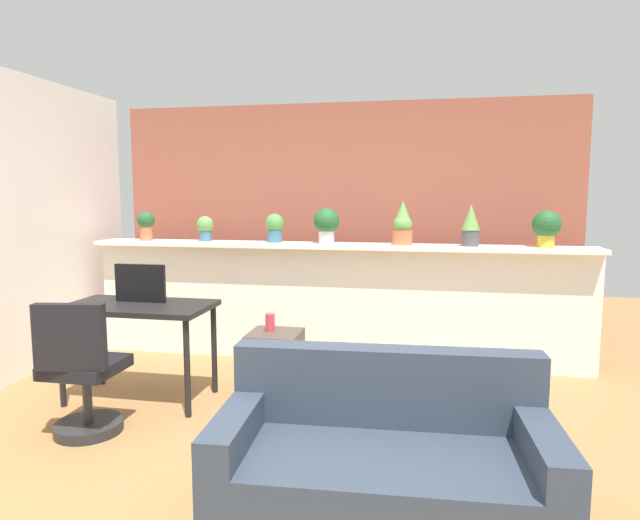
{
  "coord_description": "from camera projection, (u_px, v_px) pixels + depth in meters",
  "views": [
    {
      "loc": [
        0.85,
        -2.99,
        1.58
      ],
      "look_at": [
        0.01,
        1.3,
        1.05
      ],
      "focal_mm": 30.5,
      "sensor_mm": 36.0,
      "label": 1
    }
  ],
  "objects": [
    {
      "name": "ground_plane",
      "position": [
        277.0,
        459.0,
        3.26
      ],
      "size": [
        12.0,
        12.0,
        0.0
      ],
      "primitive_type": "plane",
      "color": "#9E7042"
    },
    {
      "name": "divider_wall",
      "position": [
        333.0,
        304.0,
        5.14
      ],
      "size": [
        4.68,
        0.16,
        1.08
      ],
      "primitive_type": "cube",
      "color": "white",
      "rests_on": "ground"
    },
    {
      "name": "plant_shelf",
      "position": [
        332.0,
        246.0,
        5.04
      ],
      "size": [
        4.68,
        0.36,
        0.04
      ],
      "primitive_type": "cube",
      "color": "white",
      "rests_on": "divider_wall"
    },
    {
      "name": "brick_wall_behind",
      "position": [
        343.0,
        226.0,
        5.64
      ],
      "size": [
        4.68,
        0.1,
        2.5
      ],
      "primitive_type": "cube",
      "color": "#9E5442",
      "rests_on": "ground"
    },
    {
      "name": "potted_plant_0",
      "position": [
        146.0,
        224.0,
        5.37
      ],
      "size": [
        0.17,
        0.17,
        0.29
      ],
      "color": "#C66B42",
      "rests_on": "plant_shelf"
    },
    {
      "name": "potted_plant_1",
      "position": [
        205.0,
        227.0,
        5.28
      ],
      "size": [
        0.16,
        0.16,
        0.25
      ],
      "color": "#386B84",
      "rests_on": "plant_shelf"
    },
    {
      "name": "potted_plant_2",
      "position": [
        275.0,
        227.0,
        5.16
      ],
      "size": [
        0.18,
        0.18,
        0.27
      ],
      "color": "#386B84",
      "rests_on": "plant_shelf"
    },
    {
      "name": "potted_plant_3",
      "position": [
        326.0,
        223.0,
        5.02
      ],
      "size": [
        0.24,
        0.24,
        0.33
      ],
      "color": "silver",
      "rests_on": "plant_shelf"
    },
    {
      "name": "potted_plant_4",
      "position": [
        403.0,
        225.0,
        4.88
      ],
      "size": [
        0.18,
        0.18,
        0.4
      ],
      "color": "#C66B42",
      "rests_on": "plant_shelf"
    },
    {
      "name": "potted_plant_5",
      "position": [
        471.0,
        224.0,
        4.78
      ],
      "size": [
        0.16,
        0.16,
        0.37
      ],
      "color": "#4C4C51",
      "rests_on": "plant_shelf"
    },
    {
      "name": "potted_plant_6",
      "position": [
        546.0,
        226.0,
        4.67
      ],
      "size": [
        0.24,
        0.24,
        0.32
      ],
      "color": "gold",
      "rests_on": "plant_shelf"
    },
    {
      "name": "desk",
      "position": [
        139.0,
        315.0,
        4.13
      ],
      "size": [
        1.1,
        0.6,
        0.75
      ],
      "color": "black",
      "rests_on": "ground"
    },
    {
      "name": "tv_monitor",
      "position": [
        140.0,
        283.0,
        4.19
      ],
      "size": [
        0.41,
        0.04,
        0.29
      ],
      "primitive_type": "cube",
      "color": "black",
      "rests_on": "desk"
    },
    {
      "name": "office_chair",
      "position": [
        82.0,
        379.0,
        3.53
      ],
      "size": [
        0.47,
        0.48,
        0.91
      ],
      "color": "#262628",
      "rests_on": "ground"
    },
    {
      "name": "side_cube_shelf",
      "position": [
        275.0,
        363.0,
        4.29
      ],
      "size": [
        0.4,
        0.41,
        0.5
      ],
      "color": "#4C4238",
      "rests_on": "ground"
    },
    {
      "name": "vase_on_shelf",
      "position": [
        270.0,
        322.0,
        4.3
      ],
      "size": [
        0.08,
        0.08,
        0.14
      ],
      "primitive_type": "cylinder",
      "color": "#CC3D47",
      "rests_on": "side_cube_shelf"
    },
    {
      "name": "couch",
      "position": [
        384.0,
        469.0,
        2.58
      ],
      "size": [
        1.6,
        0.84,
        0.8
      ],
      "color": "#333D4C",
      "rests_on": "ground"
    }
  ]
}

